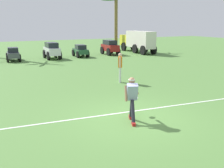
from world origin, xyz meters
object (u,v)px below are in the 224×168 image
Objects in this scene: frisbee_in_flight at (135,97)px; parked_car_slot_e at (80,51)px; frisbee_thrower at (132,97)px; parked_car_slot_c at (13,54)px; palm_tree_right_of_centre at (116,19)px; box_truck at (138,40)px; parked_car_slot_f at (110,47)px; teammate_near_sideline at (120,65)px; parked_car_slot_d at (52,50)px.

frisbee_in_flight is 16.61m from parked_car_slot_e.
frisbee_thrower is 0.63× the size of parked_car_slot_c.
frisbee_thrower is 23.15m from palm_tree_right_of_centre.
parked_car_slot_c is 12.51m from box_truck.
box_truck is (12.47, 0.80, 0.67)m from parked_car_slot_c.
teammate_near_sideline is at bearing -114.46° from parked_car_slot_f.
teammate_near_sideline is 11.87m from parked_car_slot_c.
parked_car_slot_d is at bearing -176.55° from parked_car_slot_e.
box_truck is (6.60, 0.75, 0.67)m from parked_car_slot_e.
parked_car_slot_d is 9.73m from palm_tree_right_of_centre.
parked_car_slot_f is (7.36, 16.41, 0.14)m from frisbee_in_flight.
box_truck is at bearing 57.39° from frisbee_in_flight.
teammate_near_sideline is 0.65× the size of parked_car_slot_d.
palm_tree_right_of_centre is (8.43, 4.06, 2.66)m from parked_car_slot_d.
parked_car_slot_f is at bearing -125.68° from palm_tree_right_of_centre.
frisbee_thrower is 4.30× the size of frisbee_in_flight.
frisbee_thrower is 5.90m from teammate_near_sideline.
parked_car_slot_d is at bearing 92.97° from teammate_near_sideline.
parked_car_slot_c is at bearing -179.50° from parked_car_slot_e.
parked_car_slot_e is at bearing 0.50° from parked_car_slot_c.
parked_car_slot_f is 5.13m from palm_tree_right_of_centre.
frisbee_thrower is 0.74m from frisbee_in_flight.
palm_tree_right_of_centre reaches higher than frisbee_thrower.
parked_car_slot_e is 7.50m from palm_tree_right_of_centre.
box_truck is at bearing -74.86° from palm_tree_right_of_centre.
parked_car_slot_d is 5.89m from parked_car_slot_f.
parked_car_slot_d reaches higher than frisbee_in_flight.
teammate_near_sideline reaches higher than parked_car_slot_c.
teammate_near_sideline is 0.69× the size of parked_car_slot_e.
parked_car_slot_c is 12.59m from palm_tree_right_of_centre.
parked_car_slot_e is (2.10, 11.30, -0.38)m from teammate_near_sideline.
parked_car_slot_f is (3.19, 0.34, 0.18)m from parked_car_slot_e.
palm_tree_right_of_centre is at bearing 18.77° from parked_car_slot_c.
parked_car_slot_e is (4.62, 16.63, -0.24)m from frisbee_thrower.
palm_tree_right_of_centre is (10.36, 20.53, 2.61)m from frisbee_thrower.
frisbee_thrower is 18.68m from parked_car_slot_f.
parked_car_slot_f reaches higher than parked_car_slot_c.
palm_tree_right_of_centre is (7.85, 15.19, 2.47)m from teammate_near_sideline.
palm_tree_right_of_centre reaches higher than parked_car_slot_e.
parked_car_slot_e is (2.68, 0.16, -0.18)m from parked_car_slot_d.
frisbee_in_flight is 0.14× the size of parked_car_slot_d.
frisbee_in_flight is 16.12m from parked_car_slot_c.
frisbee_in_flight is 15.99m from parked_car_slot_d.
frisbee_thrower is at bearing -85.67° from parked_car_slot_c.
box_truck is (9.28, 0.91, 0.49)m from parked_car_slot_d.
frisbee_thrower is at bearing -115.22° from teammate_near_sideline.
parked_car_slot_e is 0.95× the size of parked_car_slot_f.
frisbee_in_flight is 17.99m from parked_car_slot_f.
parked_car_slot_c is (-1.70, 16.03, -0.03)m from frisbee_in_flight.
parked_car_slot_d is at bearing 83.30° from frisbee_thrower.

